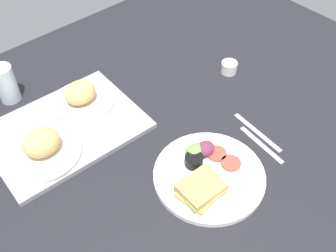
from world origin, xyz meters
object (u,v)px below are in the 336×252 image
object	(u,v)px
espresso_cup	(229,67)
fork	(261,144)
serving_tray	(65,129)
bread_plate_near	(42,147)
bread_plate_far	(82,97)
knife	(257,132)
drinking_glass	(6,84)
plate_with_salad	(207,174)

from	to	relation	value
espresso_cup	fork	size ratio (longest dim) A/B	0.33
serving_tray	bread_plate_near	distance (cm)	11.73
bread_plate_far	knife	xyz separation A→B (cm)	(33.36, -44.32, -4.23)
bread_plate_far	drinking_glass	bearing A→B (deg)	128.67
bread_plate_near	espresso_cup	bearing A→B (deg)	-7.10
serving_tray	plate_with_salad	size ratio (longest dim) A/B	1.47
bread_plate_far	espresso_cup	distance (cm)	51.89
bread_plate_far	espresso_cup	world-z (taller)	bread_plate_far
serving_tray	fork	world-z (taller)	serving_tray
plate_with_salad	bread_plate_near	bearing A→B (deg)	129.49
bread_plate_far	drinking_glass	xyz separation A→B (cm)	(-15.47, 19.33, 1.89)
bread_plate_near	plate_with_salad	xyz separation A→B (cm)	(29.36, -35.63, -2.89)
serving_tray	fork	size ratio (longest dim) A/B	2.65
bread_plate_far	plate_with_salad	distance (cm)	47.02
serving_tray	espresso_cup	size ratio (longest dim) A/B	8.04
serving_tray	espresso_cup	bearing A→B (deg)	-13.23
fork	knife	xyz separation A→B (cm)	(3.00, 4.00, 0.00)
plate_with_salad	knife	bearing A→B (deg)	3.86
serving_tray	bread_plate_near	world-z (taller)	bread_plate_near
bread_plate_near	espresso_cup	world-z (taller)	bread_plate_near
bread_plate_near	bread_plate_far	size ratio (longest dim) A/B	1.12
bread_plate_near	knife	distance (cm)	63.13
plate_with_salad	drinking_glass	world-z (taller)	drinking_glass
bread_plate_near	bread_plate_far	xyz separation A→B (cm)	(19.64, 10.29, -0.03)
bread_plate_near	fork	bearing A→B (deg)	-37.25
serving_tray	bread_plate_far	xyz separation A→B (cm)	(9.81, 5.09, 3.68)
espresso_cup	fork	distance (cm)	34.64
serving_tray	espresso_cup	distance (cm)	59.72
plate_with_salad	fork	xyz separation A→B (cm)	(20.65, -2.40, -1.38)
fork	drinking_glass	bearing A→B (deg)	40.00
drinking_glass	bread_plate_far	bearing A→B (deg)	-51.33
drinking_glass	knife	bearing A→B (deg)	-52.51
fork	bread_plate_near	bearing A→B (deg)	58.63
drinking_glass	espresso_cup	xyz separation A→B (cm)	(63.79, -38.08, -4.37)
bread_plate_near	fork	world-z (taller)	bread_plate_near
serving_tray	espresso_cup	world-z (taller)	espresso_cup
plate_with_salad	knife	xyz separation A→B (cm)	(23.65, 1.60, -1.38)
espresso_cup	fork	world-z (taller)	espresso_cup
serving_tray	bread_plate_far	bearing A→B (deg)	27.43
espresso_cup	knife	size ratio (longest dim) A/B	0.29
serving_tray	knife	distance (cm)	58.33
fork	plate_with_salad	bearing A→B (deg)	89.24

